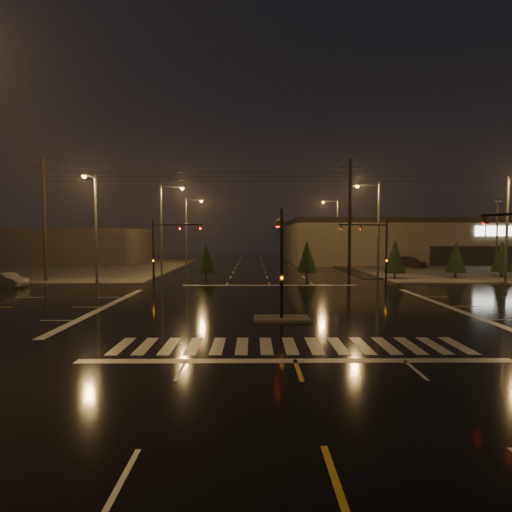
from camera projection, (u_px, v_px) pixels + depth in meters
name	position (u px, v px, depth m)	size (l,w,h in m)	color
ground	(277.00, 307.00, 25.55)	(140.00, 140.00, 0.00)	black
sidewalk_ne	(478.00, 268.00, 55.73)	(36.00, 36.00, 0.12)	#474540
sidewalk_nw	(48.00, 268.00, 55.28)	(36.00, 36.00, 0.12)	#474540
median_island	(282.00, 319.00, 21.55)	(3.00, 1.60, 0.15)	#474540
crosswalk	(290.00, 346.00, 16.56)	(15.00, 2.60, 0.01)	beige
stop_bar_near	(295.00, 361.00, 14.56)	(16.00, 0.50, 0.01)	beige
stop_bar_far	(270.00, 285.00, 36.53)	(16.00, 0.50, 0.01)	beige
retail_building	(456.00, 239.00, 71.53)	(60.20, 28.30, 7.20)	#695D4B
commercial_block	(54.00, 246.00, 67.08)	(30.00, 18.00, 5.60)	#413B39
signal_mast_median	(281.00, 250.00, 22.29)	(0.25, 4.59, 6.00)	black
signal_mast_ne	(377.00, 244.00, 35.54)	(4.84, 1.86, 6.00)	black
signal_mast_nw	(164.00, 244.00, 35.40)	(4.84, 1.86, 6.00)	black
streetlight_1	(164.00, 224.00, 43.14)	(2.77, 0.32, 10.00)	#38383A
streetlight_2	(188.00, 227.00, 59.11)	(2.77, 0.32, 10.00)	#38383A
streetlight_3	(376.00, 223.00, 41.31)	(2.77, 0.32, 10.00)	#38383A
streetlight_4	(336.00, 227.00, 61.28)	(2.77, 0.32, 10.00)	#38383A
streetlight_5	(94.00, 222.00, 36.30)	(0.32, 2.77, 10.00)	#38383A
streetlight_6	(509.00, 222.00, 36.58)	(0.32, 2.77, 10.00)	#38383A
utility_pole_0	(44.00, 219.00, 39.04)	(2.20, 0.32, 12.00)	black
utility_pole_1	(350.00, 220.00, 39.27)	(2.20, 0.32, 12.00)	black
conifer_0	(395.00, 256.00, 41.36)	(2.22, 2.22, 4.17)	black
conifer_1	(456.00, 257.00, 41.92)	(2.09, 2.09, 3.97)	black
conifer_2	(502.00, 256.00, 42.52)	(2.11, 2.11, 4.00)	black
conifer_3	(206.00, 258.00, 40.98)	(1.95, 1.95, 3.75)	black
conifer_4	(307.00, 256.00, 41.77)	(2.15, 2.15, 4.05)	black
car_parked	(410.00, 262.00, 55.65)	(2.04, 5.06, 1.72)	black
car_crossing	(7.00, 280.00, 35.23)	(1.36, 3.89, 1.28)	#5C5D63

